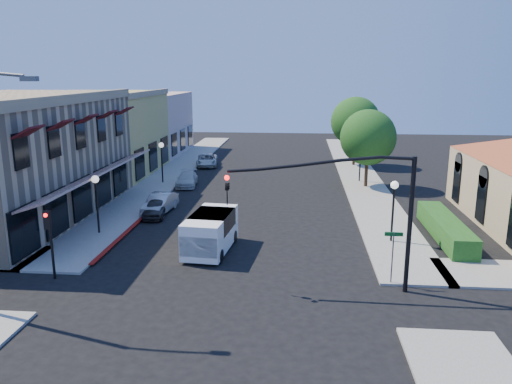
# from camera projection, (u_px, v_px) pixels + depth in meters

# --- Properties ---
(ground) EXTENTS (120.00, 120.00, 0.00)m
(ground) POSITION_uv_depth(u_px,v_px,m) (219.00, 299.00, 21.12)
(ground) COLOR black
(ground) RESTS_ON ground
(sidewalk_left) EXTENTS (3.50, 50.00, 0.12)m
(sidewalk_left) POSITION_uv_depth(u_px,v_px,m) (174.00, 172.00, 48.01)
(sidewalk_left) COLOR gray
(sidewalk_left) RESTS_ON ground
(sidewalk_right) EXTENTS (3.50, 50.00, 0.12)m
(sidewalk_right) POSITION_uv_depth(u_px,v_px,m) (358.00, 175.00, 46.50)
(sidewalk_right) COLOR gray
(sidewalk_right) RESTS_ON ground
(curb_red_strip) EXTENTS (0.25, 10.00, 0.06)m
(curb_red_strip) POSITION_uv_depth(u_px,v_px,m) (126.00, 235.00, 29.47)
(curb_red_strip) COLOR maroon
(curb_red_strip) RESTS_ON ground
(corner_brick_building) EXTENTS (11.77, 18.20, 8.10)m
(corner_brick_building) POSITION_uv_depth(u_px,v_px,m) (9.00, 158.00, 32.17)
(corner_brick_building) COLOR tan
(corner_brick_building) RESTS_ON ground
(yellow_stucco_building) EXTENTS (10.00, 12.00, 7.60)m
(yellow_stucco_building) POSITION_uv_depth(u_px,v_px,m) (100.00, 133.00, 46.75)
(yellow_stucco_building) COLOR tan
(yellow_stucco_building) RESTS_ON ground
(pink_stucco_building) EXTENTS (10.00, 12.00, 7.00)m
(pink_stucco_building) POSITION_uv_depth(u_px,v_px,m) (140.00, 124.00, 58.45)
(pink_stucco_building) COLOR beige
(pink_stucco_building) RESTS_ON ground
(hedge) EXTENTS (1.40, 8.00, 1.10)m
(hedge) POSITION_uv_depth(u_px,v_px,m) (444.00, 239.00, 28.83)
(hedge) COLOR #214F16
(hedge) RESTS_ON ground
(street_tree_a) EXTENTS (4.56, 4.56, 6.48)m
(street_tree_a) POSITION_uv_depth(u_px,v_px,m) (368.00, 137.00, 40.69)
(street_tree_a) COLOR #311F13
(street_tree_a) RESTS_ON ground
(street_tree_b) EXTENTS (4.94, 4.94, 7.02)m
(street_tree_b) POSITION_uv_depth(u_px,v_px,m) (355.00, 121.00, 50.29)
(street_tree_b) COLOR #311F13
(street_tree_b) RESTS_ON ground
(signal_mast_arm) EXTENTS (8.01, 0.39, 6.00)m
(signal_mast_arm) POSITION_uv_depth(u_px,v_px,m) (360.00, 200.00, 21.11)
(signal_mast_arm) COLOR black
(signal_mast_arm) RESTS_ON ground
(secondary_signal) EXTENTS (0.28, 0.42, 3.32)m
(secondary_signal) POSITION_uv_depth(u_px,v_px,m) (49.00, 232.00, 22.64)
(secondary_signal) COLOR black
(secondary_signal) RESTS_ON ground
(street_name_sign) EXTENTS (0.80, 0.06, 2.50)m
(street_name_sign) POSITION_uv_depth(u_px,v_px,m) (393.00, 249.00, 22.21)
(street_name_sign) COLOR #595B5E
(street_name_sign) RESTS_ON ground
(lamppost_left_near) EXTENTS (0.44, 0.44, 3.57)m
(lamppost_left_near) POSITION_uv_depth(u_px,v_px,m) (96.00, 190.00, 28.97)
(lamppost_left_near) COLOR black
(lamppost_left_near) RESTS_ON ground
(lamppost_left_far) EXTENTS (0.44, 0.44, 3.57)m
(lamppost_left_far) POSITION_uv_depth(u_px,v_px,m) (162.00, 152.00, 42.52)
(lamppost_left_far) COLOR black
(lamppost_left_far) RESTS_ON ground
(lamppost_right_near) EXTENTS (0.44, 0.44, 3.57)m
(lamppost_right_near) POSITION_uv_depth(u_px,v_px,m) (394.00, 196.00, 27.50)
(lamppost_right_near) COLOR black
(lamppost_right_near) RESTS_ON ground
(lamppost_right_far) EXTENTS (0.44, 0.44, 3.57)m
(lamppost_right_far) POSITION_uv_depth(u_px,v_px,m) (361.00, 151.00, 42.99)
(lamppost_right_far) COLOR black
(lamppost_right_far) RESTS_ON ground
(white_van) EXTENTS (2.40, 4.76, 2.04)m
(white_van) POSITION_uv_depth(u_px,v_px,m) (210.00, 230.00, 26.56)
(white_van) COLOR white
(white_van) RESTS_ON ground
(parked_car_a) EXTENTS (1.60, 3.48, 1.16)m
(parked_car_a) POSITION_uv_depth(u_px,v_px,m) (156.00, 208.00, 33.15)
(parked_car_a) COLOR black
(parked_car_a) RESTS_ON ground
(parked_car_b) EXTENTS (1.75, 4.07, 1.30)m
(parked_car_b) POSITION_uv_depth(u_px,v_px,m) (160.00, 203.00, 34.10)
(parked_car_b) COLOR #B4B6BA
(parked_car_b) RESTS_ON ground
(parked_car_c) EXTENTS (2.05, 4.13, 1.15)m
(parked_car_c) POSITION_uv_depth(u_px,v_px,m) (187.00, 179.00, 42.12)
(parked_car_c) COLOR #B8B8B6
(parked_car_c) RESTS_ON ground
(parked_car_d) EXTENTS (2.61, 4.63, 1.22)m
(parked_car_d) POSITION_uv_depth(u_px,v_px,m) (207.00, 160.00, 51.07)
(parked_car_d) COLOR #B0B2B5
(parked_car_d) RESTS_ON ground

